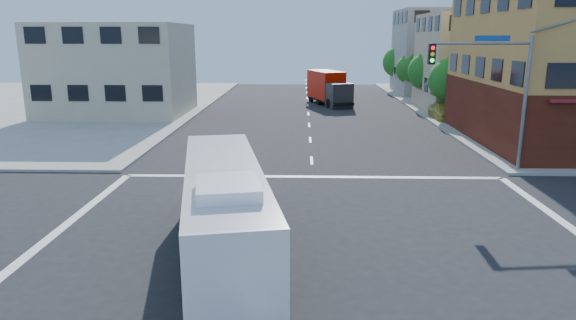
{
  "coord_description": "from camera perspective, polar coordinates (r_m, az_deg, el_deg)",
  "views": [
    {
      "loc": [
        -0.56,
        -15.63,
        7.0
      ],
      "look_at": [
        -1.11,
        3.95,
        2.23
      ],
      "focal_mm": 32.0,
      "sensor_mm": 36.0,
      "label": 1
    }
  ],
  "objects": [
    {
      "name": "ground",
      "position": [
        17.13,
        3.4,
        -10.44
      ],
      "size": [
        120.0,
        120.0,
        0.0
      ],
      "primitive_type": "plane",
      "color": "black",
      "rests_on": "ground"
    },
    {
      "name": "transit_bus",
      "position": [
        16.62,
        -7.09,
        -5.37
      ],
      "size": [
        4.47,
        11.3,
        3.27
      ],
      "rotation": [
        0.0,
        0.0,
        0.2
      ],
      "color": "black",
      "rests_on": "ground"
    },
    {
      "name": "street_tree_d",
      "position": [
        68.76,
        12.26,
        10.79
      ],
      "size": [
        4.0,
        4.0,
        6.03
      ],
      "color": "#3D2416",
      "rests_on": "ground"
    },
    {
      "name": "box_truck",
      "position": [
        53.4,
        4.59,
        7.9
      ],
      "size": [
        4.54,
        7.87,
        3.41
      ],
      "rotation": [
        0.0,
        0.0,
        0.33
      ],
      "color": "#232327",
      "rests_on": "ground"
    },
    {
      "name": "signal_mast_ne",
      "position": [
        28.03,
        21.97,
        8.59
      ],
      "size": [
        7.91,
        1.13,
        8.07
      ],
      "color": "slate",
      "rests_on": "ground"
    },
    {
      "name": "street_tree_c",
      "position": [
        60.94,
        13.6,
        9.99
      ],
      "size": [
        3.4,
        3.4,
        5.29
      ],
      "color": "#3D2416",
      "rests_on": "ground"
    },
    {
      "name": "building_east_near",
      "position": [
        52.68,
        21.39,
        10.06
      ],
      "size": [
        12.06,
        10.06,
        9.0
      ],
      "color": "tan",
      "rests_on": "ground"
    },
    {
      "name": "building_east_far",
      "position": [
        66.01,
        17.35,
        11.36
      ],
      "size": [
        12.06,
        10.06,
        10.0
      ],
      "color": "gray",
      "rests_on": "ground"
    },
    {
      "name": "street_tree_b",
      "position": [
        53.13,
        15.38,
        9.71
      ],
      "size": [
        3.8,
        3.8,
        5.79
      ],
      "color": "#3D2416",
      "rests_on": "ground"
    },
    {
      "name": "street_tree_a",
      "position": [
        45.43,
        17.73,
        8.75
      ],
      "size": [
        3.6,
        3.6,
        5.53
      ],
      "color": "#3D2416",
      "rests_on": "ground"
    },
    {
      "name": "parked_car",
      "position": [
        45.47,
        16.91,
        5.22
      ],
      "size": [
        1.89,
        4.52,
        1.53
      ],
      "primitive_type": "imported",
      "rotation": [
        0.0,
        0.0,
        0.02
      ],
      "color": "gold",
      "rests_on": "ground"
    },
    {
      "name": "building_west",
      "position": [
        48.58,
        -18.47,
        9.47
      ],
      "size": [
        12.06,
        10.06,
        8.0
      ],
      "color": "#BDB79C",
      "rests_on": "ground"
    }
  ]
}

